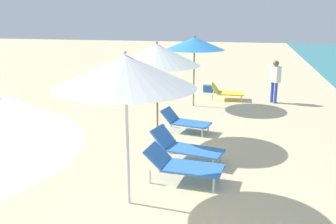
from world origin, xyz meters
name	(u,v)px	position (x,y,z in m)	size (l,w,h in m)	color
umbrella_second	(125,71)	(-0.54, 3.40, 2.25)	(2.25, 2.25, 2.58)	silver
lounger_second_shoreside	(182,165)	(0.19, 4.44, 0.34)	(1.51, 0.78, 0.65)	blue
umbrella_third	(157,55)	(-0.82, 6.57, 2.17)	(2.08, 2.08, 2.48)	olive
lounger_third_shoreside	(185,121)	(-0.30, 7.52, 0.30)	(1.40, 0.85, 0.60)	blue
lounger_third_inland	(185,147)	(0.07, 5.46, 0.33)	(1.64, 0.94, 0.68)	blue
umbrella_farthest	(194,44)	(-0.50, 10.48, 2.14)	(2.02, 2.02, 2.41)	olive
lounger_farthest_shoreside	(226,92)	(0.54, 11.68, 0.30)	(1.23, 0.72, 0.61)	yellow
person_walking_near	(275,78)	(2.24, 11.55, 0.91)	(0.41, 0.41, 1.52)	#334CB2
cooler_box	(208,87)	(-0.26, 13.00, 0.18)	(0.39, 0.45, 0.35)	#2659B2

